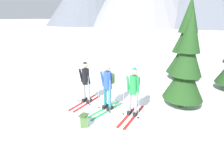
# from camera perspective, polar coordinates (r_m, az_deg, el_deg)

# --- Properties ---
(ground_plane) EXTENTS (400.00, 400.00, 0.00)m
(ground_plane) POSITION_cam_1_polar(r_m,az_deg,el_deg) (6.99, -1.44, -8.93)
(ground_plane) COLOR white
(skier_in_black) EXTENTS (0.60, 1.66, 1.66)m
(skier_in_black) POSITION_cam_1_polar(r_m,az_deg,el_deg) (7.10, -8.19, -0.77)
(skier_in_black) COLOR red
(skier_in_black) RESTS_ON ground
(skier_in_blue) EXTENTS (0.81, 1.71, 1.74)m
(skier_in_blue) POSITION_cam_1_polar(r_m,az_deg,el_deg) (6.46, -1.38, -1.78)
(skier_in_blue) COLOR green
(skier_in_blue) RESTS_ON ground
(skier_in_green) EXTENTS (0.61, 1.76, 1.71)m
(skier_in_green) POSITION_cam_1_polar(r_m,az_deg,el_deg) (6.14, 6.73, -3.27)
(skier_in_green) COLOR red
(skier_in_green) RESTS_ON ground
(pine_tree_mid) EXTENTS (1.45, 1.45, 3.50)m
(pine_tree_mid) POSITION_cam_1_polar(r_m,az_deg,el_deg) (7.05, 22.06, 3.84)
(pine_tree_mid) COLOR #51381E
(pine_tree_mid) RESTS_ON ground
(pine_tree_far) EXTENTS (1.74, 1.74, 4.20)m
(pine_tree_far) POSITION_cam_1_polar(r_m,az_deg,el_deg) (10.24, 22.10, 9.94)
(pine_tree_far) COLOR #51381E
(pine_tree_far) RESTS_ON ground
(backpack_on_snow_front) EXTENTS (0.37, 0.40, 0.38)m
(backpack_on_snow_front) POSITION_cam_1_polar(r_m,az_deg,el_deg) (5.91, -8.69, -12.67)
(backpack_on_snow_front) COLOR #4C7238
(backpack_on_snow_front) RESTS_ON ground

